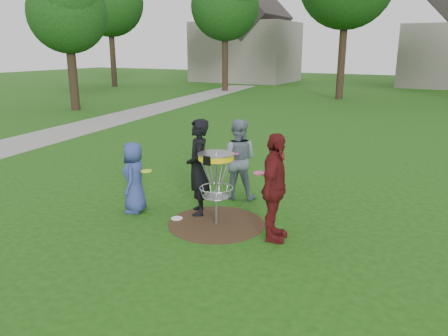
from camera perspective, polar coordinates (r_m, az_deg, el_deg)
The scene contains 10 objects.
ground at distance 8.16m, azimuth -1.00°, elevation -7.28°, with size 100.00×100.00×0.00m, color #19470F.
dirt_patch at distance 8.16m, azimuth -1.00°, elevation -7.25°, with size 1.80×1.80×0.01m, color #47331E.
concrete_path at distance 20.23m, azimuth -15.00°, elevation 5.97°, with size 2.20×40.00×0.02m, color #9E9E99.
player_blue at distance 8.72m, azimuth -11.65°, elevation -1.21°, with size 0.69×0.45×1.40m, color navy.
player_black at distance 8.38m, azimuth -3.39°, elevation 0.07°, with size 0.68×0.45×1.87m, color black.
player_grey at distance 9.28m, azimuth 1.79°, elevation 1.15°, with size 0.84×0.65×1.73m, color slate.
player_maroon at distance 7.26m, azimuth 6.60°, elevation -2.59°, with size 1.08×0.45×1.83m, color #5E1516.
disc_on_grass at distance 8.42m, azimuth -6.18°, elevation -6.57°, with size 0.22×0.22×0.02m, color white.
disc_golf_basket at distance 7.83m, azimuth -1.03°, elevation -0.38°, with size 0.66×0.67×1.38m.
held_discs at distance 8.19m, azimuth -1.80°, elevation 0.55°, with size 2.58×1.59×0.31m.
Camera 1 is at (3.66, -6.58, 3.15)m, focal length 35.00 mm.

